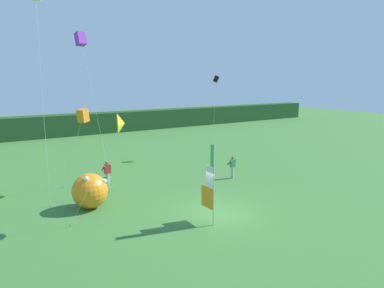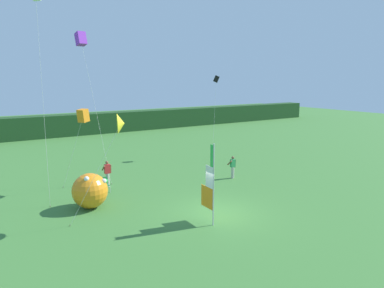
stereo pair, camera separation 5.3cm
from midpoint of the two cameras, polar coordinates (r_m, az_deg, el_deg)
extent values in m
plane|color=#3D7533|center=(18.24, 4.03, -11.34)|extent=(120.00, 120.00, 0.00)
cube|color=#1E421E|center=(45.05, -19.21, 3.04)|extent=(80.00, 2.40, 2.59)
cylinder|color=#B7B7BC|center=(16.13, 3.68, -6.84)|extent=(0.06, 0.06, 3.96)
cube|color=orange|center=(16.76, 2.61, -8.81)|extent=(0.02, 0.97, 1.06)
cube|color=white|center=(16.30, 3.01, -5.49)|extent=(0.02, 0.60, 1.06)
cube|color=green|center=(15.89, 3.43, -1.98)|extent=(0.02, 0.23, 1.06)
cylinder|color=#B7B2A3|center=(22.90, -13.75, -5.82)|extent=(0.22, 0.22, 0.89)
cube|color=red|center=(22.70, -13.84, -4.03)|extent=(0.36, 0.20, 0.60)
sphere|color=brown|center=(22.60, -13.88, -3.00)|extent=(0.20, 0.20, 0.20)
cylinder|color=brown|center=(22.67, -14.45, -3.89)|extent=(0.09, 0.48, 0.42)
cylinder|color=brown|center=(22.79, -13.29, -4.02)|extent=(0.09, 0.14, 0.56)
cylinder|color=#B7B2A3|center=(24.29, 6.82, -4.73)|extent=(0.22, 0.22, 0.81)
cube|color=#2D8E4C|center=(24.12, 6.85, -3.18)|extent=(0.36, 0.20, 0.54)
sphere|color=brown|center=(24.03, 6.87, -2.27)|extent=(0.20, 0.20, 0.20)
cylinder|color=brown|center=(24.02, 6.33, -3.12)|extent=(0.09, 0.48, 0.42)
cylinder|color=brown|center=(24.28, 7.26, -3.22)|extent=(0.09, 0.14, 0.56)
sphere|color=orange|center=(19.36, -16.51, -7.46)|extent=(1.90, 1.90, 1.90)
sphere|color=white|center=(18.99, -14.33, -5.97)|extent=(0.27, 0.27, 0.27)
sphere|color=white|center=(18.67, -17.03, -5.56)|extent=(0.27, 0.27, 0.27)
sphere|color=green|center=(19.31, -14.09, -5.99)|extent=(0.27, 0.27, 0.27)
cylinder|color=#BCBCC1|center=(21.66, -14.58, -7.47)|extent=(0.03, 0.03, 0.42)
cylinder|color=#BCBCC1|center=(21.80, -13.37, -7.29)|extent=(0.03, 0.03, 0.42)
cylinder|color=#BCBCC1|center=(22.10, -14.96, -7.12)|extent=(0.03, 0.03, 0.42)
cylinder|color=#BCBCC1|center=(22.24, -13.78, -6.95)|extent=(0.03, 0.03, 0.42)
cube|color=#237F42|center=(21.88, -14.20, -6.65)|extent=(0.48, 0.48, 0.03)
cube|color=#237F42|center=(22.03, -14.42, -5.90)|extent=(0.48, 0.03, 0.44)
cylinder|color=brown|center=(20.48, -22.40, -9.52)|extent=(0.03, 0.03, 0.08)
cylinder|color=silver|center=(19.87, -23.41, 6.12)|extent=(0.28, 1.00, 11.11)
cylinder|color=brown|center=(23.61, -20.53, -6.73)|extent=(0.03, 0.03, 0.08)
cylinder|color=silver|center=(22.73, -19.09, -1.35)|extent=(1.29, 0.97, 4.65)
cube|color=orange|center=(22.07, -17.57, 4.52)|extent=(0.79, 0.76, 0.83)
cylinder|color=brown|center=(17.63, -19.53, -12.63)|extent=(0.03, 0.03, 0.08)
cylinder|color=silver|center=(16.79, -15.67, -5.01)|extent=(2.45, 0.76, 4.81)
cone|color=yellow|center=(16.35, -11.62, 3.36)|extent=(0.63, 1.01, 0.95)
cylinder|color=brown|center=(30.57, 3.46, -2.17)|extent=(0.03, 0.03, 0.08)
cylinder|color=silver|center=(30.50, 3.78, 4.26)|extent=(0.82, 0.68, 6.86)
cube|color=black|center=(30.81, 4.11, 10.72)|extent=(0.66, 0.60, 0.65)
cylinder|color=brown|center=(23.41, -13.15, -6.46)|extent=(0.03, 0.03, 0.08)
cylinder|color=silver|center=(23.41, -15.54, 5.10)|extent=(0.89, 2.19, 9.42)
cube|color=purple|center=(24.37, -17.92, 16.29)|extent=(0.67, 0.82, 0.93)
camera|label=1|loc=(0.03, -89.92, 0.01)|focal=32.12mm
camera|label=2|loc=(0.03, 90.08, -0.01)|focal=32.12mm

